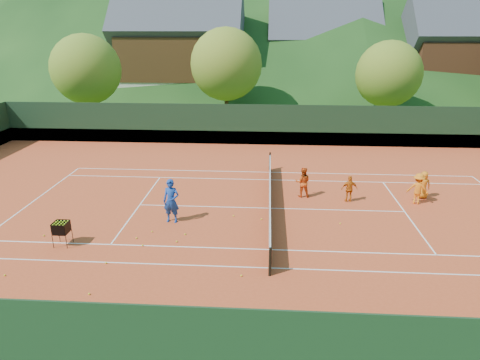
# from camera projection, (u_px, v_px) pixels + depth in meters

# --- Properties ---
(ground) EXTENTS (400.00, 400.00, 0.00)m
(ground) POSITION_uv_depth(u_px,v_px,m) (270.00, 209.00, 20.69)
(ground) COLOR #34541A
(ground) RESTS_ON ground
(clay_court) EXTENTS (40.00, 24.00, 0.02)m
(clay_court) POSITION_uv_depth(u_px,v_px,m) (270.00, 208.00, 20.69)
(clay_court) COLOR #BC401E
(clay_court) RESTS_ON ground
(coach) EXTENTS (0.78, 0.55, 2.00)m
(coach) POSITION_uv_depth(u_px,v_px,m) (171.00, 201.00, 18.92)
(coach) COLOR navy
(coach) RESTS_ON clay_court
(student_a) EXTENTS (0.79, 0.63, 1.57)m
(student_a) POSITION_uv_depth(u_px,v_px,m) (303.00, 182.00, 21.88)
(student_a) COLOR #D14812
(student_a) RESTS_ON clay_court
(student_b) EXTENTS (0.81, 0.37, 1.35)m
(student_b) POSITION_uv_depth(u_px,v_px,m) (349.00, 189.00, 21.26)
(student_b) COLOR #D46412
(student_b) RESTS_ON clay_court
(student_c) EXTENTS (0.74, 0.53, 1.43)m
(student_c) POSITION_uv_depth(u_px,v_px,m) (423.00, 185.00, 21.69)
(student_c) COLOR orange
(student_c) RESTS_ON clay_court
(student_d) EXTENTS (1.14, 0.88, 1.56)m
(student_d) POSITION_uv_depth(u_px,v_px,m) (418.00, 189.00, 21.01)
(student_d) COLOR orange
(student_d) RESTS_ON clay_court
(tennis_ball_0) EXTENTS (0.07, 0.07, 0.07)m
(tennis_ball_0) POSITION_uv_depth(u_px,v_px,m) (32.00, 314.00, 12.96)
(tennis_ball_0) COLOR yellow
(tennis_ball_0) RESTS_ON clay_court
(tennis_ball_1) EXTENTS (0.07, 0.07, 0.07)m
(tennis_ball_1) POSITION_uv_depth(u_px,v_px,m) (177.00, 241.00, 17.39)
(tennis_ball_1) COLOR yellow
(tennis_ball_1) RESTS_ON clay_court
(tennis_ball_2) EXTENTS (0.07, 0.07, 0.07)m
(tennis_ball_2) POSITION_uv_depth(u_px,v_px,m) (185.00, 234.00, 17.99)
(tennis_ball_2) COLOR yellow
(tennis_ball_2) RESTS_ON clay_court
(tennis_ball_3) EXTENTS (0.07, 0.07, 0.07)m
(tennis_ball_3) POSITION_uv_depth(u_px,v_px,m) (152.00, 231.00, 18.24)
(tennis_ball_3) COLOR yellow
(tennis_ball_3) RESTS_ON clay_court
(tennis_ball_4) EXTENTS (0.07, 0.07, 0.07)m
(tennis_ball_4) POSITION_uv_depth(u_px,v_px,m) (143.00, 245.00, 17.08)
(tennis_ball_4) COLOR yellow
(tennis_ball_4) RESTS_ON clay_court
(tennis_ball_5) EXTENTS (0.07, 0.07, 0.07)m
(tennis_ball_5) POSITION_uv_depth(u_px,v_px,m) (234.00, 216.00, 19.77)
(tennis_ball_5) COLOR yellow
(tennis_ball_5) RESTS_ON clay_court
(tennis_ball_6) EXTENTS (0.07, 0.07, 0.07)m
(tennis_ball_6) POSITION_uv_depth(u_px,v_px,m) (106.00, 263.00, 15.80)
(tennis_ball_6) COLOR yellow
(tennis_ball_6) RESTS_ON clay_court
(tennis_ball_7) EXTENTS (0.07, 0.07, 0.07)m
(tennis_ball_7) POSITION_uv_depth(u_px,v_px,m) (261.00, 219.00, 19.42)
(tennis_ball_7) COLOR yellow
(tennis_ball_7) RESTS_ON clay_court
(tennis_ball_8) EXTENTS (0.07, 0.07, 0.07)m
(tennis_ball_8) POSITION_uv_depth(u_px,v_px,m) (340.00, 223.00, 18.99)
(tennis_ball_8) COLOR yellow
(tennis_ball_8) RESTS_ON clay_court
(tennis_ball_10) EXTENTS (0.07, 0.07, 0.07)m
(tennis_ball_10) POSITION_uv_depth(u_px,v_px,m) (137.00, 238.00, 17.67)
(tennis_ball_10) COLOR yellow
(tennis_ball_10) RESTS_ON clay_court
(tennis_ball_11) EXTENTS (0.07, 0.07, 0.07)m
(tennis_ball_11) POSITION_uv_depth(u_px,v_px,m) (5.00, 275.00, 15.01)
(tennis_ball_11) COLOR yellow
(tennis_ball_11) RESTS_ON clay_court
(tennis_ball_12) EXTENTS (0.07, 0.07, 0.07)m
(tennis_ball_12) POSITION_uv_depth(u_px,v_px,m) (44.00, 235.00, 17.89)
(tennis_ball_12) COLOR yellow
(tennis_ball_12) RESTS_ON clay_court
(tennis_ball_13) EXTENTS (0.07, 0.07, 0.07)m
(tennis_ball_13) POSITION_uv_depth(u_px,v_px,m) (322.00, 329.00, 12.32)
(tennis_ball_13) COLOR yellow
(tennis_ball_13) RESTS_ON clay_court
(tennis_ball_14) EXTENTS (0.07, 0.07, 0.07)m
(tennis_ball_14) POSITION_uv_depth(u_px,v_px,m) (241.00, 276.00, 14.99)
(tennis_ball_14) COLOR yellow
(tennis_ball_14) RESTS_ON clay_court
(tennis_ball_15) EXTENTS (0.07, 0.07, 0.07)m
(tennis_ball_15) POSITION_uv_depth(u_px,v_px,m) (314.00, 326.00, 12.44)
(tennis_ball_15) COLOR yellow
(tennis_ball_15) RESTS_ON clay_court
(tennis_ball_16) EXTENTS (0.07, 0.07, 0.07)m
(tennis_ball_16) POSITION_uv_depth(u_px,v_px,m) (246.00, 314.00, 12.98)
(tennis_ball_16) COLOR yellow
(tennis_ball_16) RESTS_ON clay_court
(tennis_ball_17) EXTENTS (0.07, 0.07, 0.07)m
(tennis_ball_17) POSITION_uv_depth(u_px,v_px,m) (89.00, 294.00, 13.96)
(tennis_ball_17) COLOR yellow
(tennis_ball_17) RESTS_ON clay_court
(tennis_ball_18) EXTENTS (0.07, 0.07, 0.07)m
(tennis_ball_18) POSITION_uv_depth(u_px,v_px,m) (0.00, 323.00, 12.58)
(tennis_ball_18) COLOR yellow
(tennis_ball_18) RESTS_ON clay_court
(court_lines) EXTENTS (23.83, 11.03, 0.00)m
(court_lines) POSITION_uv_depth(u_px,v_px,m) (270.00, 208.00, 20.68)
(court_lines) COLOR white
(court_lines) RESTS_ON clay_court
(tennis_net) EXTENTS (0.10, 12.07, 1.10)m
(tennis_net) POSITION_uv_depth(u_px,v_px,m) (270.00, 199.00, 20.52)
(tennis_net) COLOR black
(tennis_net) RESTS_ON clay_court
(perimeter_fence) EXTENTS (40.40, 24.24, 3.00)m
(perimeter_fence) POSITION_uv_depth(u_px,v_px,m) (270.00, 184.00, 20.26)
(perimeter_fence) COLOR black
(perimeter_fence) RESTS_ON clay_court
(ball_hopper) EXTENTS (0.57, 0.57, 1.00)m
(ball_hopper) POSITION_uv_depth(u_px,v_px,m) (61.00, 228.00, 16.94)
(ball_hopper) COLOR black
(ball_hopper) RESTS_ON clay_court
(chalet_left) EXTENTS (13.80, 9.93, 12.92)m
(chalet_left) POSITION_uv_depth(u_px,v_px,m) (181.00, 53.00, 47.61)
(chalet_left) COLOR beige
(chalet_left) RESTS_ON ground
(chalet_mid) EXTENTS (12.65, 8.82, 11.45)m
(chalet_mid) POSITION_uv_depth(u_px,v_px,m) (321.00, 57.00, 50.61)
(chalet_mid) COLOR beige
(chalet_mid) RESTS_ON ground
(chalet_right) EXTENTS (11.50, 8.82, 11.91)m
(chalet_right) POSITION_uv_depth(u_px,v_px,m) (457.00, 58.00, 45.89)
(chalet_right) COLOR beige
(chalet_right) RESTS_ON ground
(tree_a) EXTENTS (6.00, 6.00, 7.88)m
(tree_a) POSITION_uv_depth(u_px,v_px,m) (86.00, 69.00, 36.97)
(tree_a) COLOR #41281A
(tree_a) RESTS_ON ground
(tree_b) EXTENTS (6.40, 6.40, 8.40)m
(tree_b) POSITION_uv_depth(u_px,v_px,m) (226.00, 64.00, 38.00)
(tree_b) COLOR #3C2418
(tree_b) RESTS_ON ground
(tree_c) EXTENTS (5.60, 5.60, 7.35)m
(tree_c) POSITION_uv_depth(u_px,v_px,m) (388.00, 74.00, 36.41)
(tree_c) COLOR #422A1A
(tree_c) RESTS_ON ground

